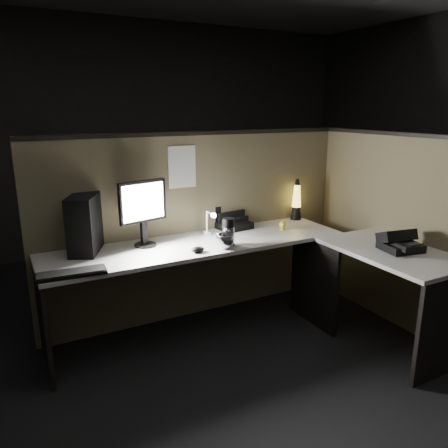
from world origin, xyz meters
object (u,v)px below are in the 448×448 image
pc_tower (85,223)px  monitor (143,207)px  keyboard (71,274)px  lava_lamp (296,203)px  desk_phone (399,242)px

pc_tower → monitor: 0.42m
monitor → keyboard: bearing=-161.7°
pc_tower → monitor: (0.40, -0.07, 0.09)m
keyboard → monitor: bearing=35.9°
pc_tower → monitor: size_ratio=0.84×
pc_tower → monitor: bearing=14.8°
pc_tower → lava_lamp: pc_tower is taller
pc_tower → keyboard: pc_tower is taller
pc_tower → desk_phone: bearing=-3.0°
monitor → desk_phone: size_ratio=1.63×
pc_tower → desk_phone: size_ratio=1.37×
lava_lamp → desk_phone: lava_lamp is taller
pc_tower → keyboard: bearing=-88.2°
lava_lamp → desk_phone: bearing=-83.8°
monitor → lava_lamp: 1.46m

